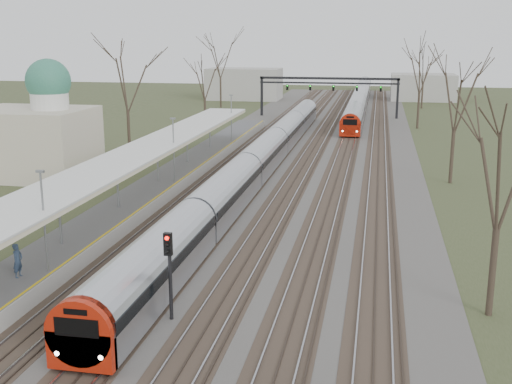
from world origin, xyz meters
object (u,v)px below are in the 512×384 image
passenger (18,261)px  signal_post (169,263)px  train_far (360,98)px  train_near (262,156)px

passenger → signal_post: 8.09m
train_far → passenger: bearing=-98.4°
train_far → signal_post: (-5.25, -90.18, 1.25)m
passenger → signal_post: signal_post is taller
train_far → passenger: (-13.19, -88.90, 0.36)m
signal_post → passenger: bearing=170.9°
train_far → signal_post: bearing=-93.3°
passenger → signal_post: bearing=-97.1°
train_near → signal_post: size_ratio=18.34×
train_near → passenger: size_ratio=44.75×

